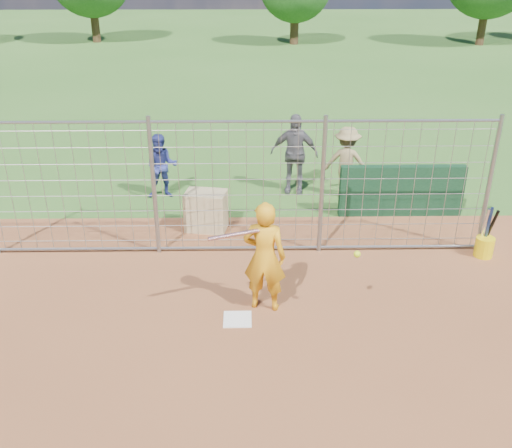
{
  "coord_description": "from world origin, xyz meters",
  "views": [
    {
      "loc": [
        0.17,
        -7.43,
        5.12
      ],
      "look_at": [
        0.3,
        0.8,
        1.15
      ],
      "focal_mm": 40.0,
      "sensor_mm": 36.0,
      "label": 1
    }
  ],
  "objects_px": {
    "bystander_b": "(294,154)",
    "bystander_c": "(346,162)",
    "bystander_a": "(162,166)",
    "equipment_bin": "(206,211)",
    "bucket_with_bats": "(485,244)",
    "batter": "(265,257)"
  },
  "relations": [
    {
      "from": "bucket_with_bats",
      "to": "bystander_b",
      "type": "bearing_deg",
      "value": 135.77
    },
    {
      "from": "bystander_a",
      "to": "bucket_with_bats",
      "type": "xyz_separation_m",
      "value": [
        6.27,
        -2.9,
        -0.49
      ]
    },
    {
      "from": "bystander_b",
      "to": "bystander_c",
      "type": "xyz_separation_m",
      "value": [
        1.16,
        -0.26,
        -0.12
      ]
    },
    {
      "from": "batter",
      "to": "bystander_b",
      "type": "height_order",
      "value": "bystander_b"
    },
    {
      "from": "bystander_c",
      "to": "equipment_bin",
      "type": "bearing_deg",
      "value": 42.62
    },
    {
      "from": "bystander_c",
      "to": "equipment_bin",
      "type": "xyz_separation_m",
      "value": [
        -3.06,
        -1.71,
        -0.41
      ]
    },
    {
      "from": "bystander_a",
      "to": "bucket_with_bats",
      "type": "height_order",
      "value": "bystander_a"
    },
    {
      "from": "bystander_a",
      "to": "equipment_bin",
      "type": "height_order",
      "value": "bystander_a"
    },
    {
      "from": "bystander_b",
      "to": "bucket_with_bats",
      "type": "xyz_separation_m",
      "value": [
        3.28,
        -3.19,
        -0.68
      ]
    },
    {
      "from": "bystander_b",
      "to": "bucket_with_bats",
      "type": "bearing_deg",
      "value": -33.93
    },
    {
      "from": "batter",
      "to": "bucket_with_bats",
      "type": "xyz_separation_m",
      "value": [
        4.1,
        1.6,
        -0.66
      ]
    },
    {
      "from": "equipment_bin",
      "to": "bystander_a",
      "type": "bearing_deg",
      "value": 132.84
    },
    {
      "from": "bucket_with_bats",
      "to": "batter",
      "type": "bearing_deg",
      "value": -158.62
    },
    {
      "from": "batter",
      "to": "bucket_with_bats",
      "type": "distance_m",
      "value": 4.45
    },
    {
      "from": "equipment_bin",
      "to": "bucket_with_bats",
      "type": "xyz_separation_m",
      "value": [
        5.18,
        -1.23,
        -0.15
      ]
    },
    {
      "from": "batter",
      "to": "bystander_c",
      "type": "bearing_deg",
      "value": -101.91
    },
    {
      "from": "batter",
      "to": "bystander_b",
      "type": "relative_size",
      "value": 0.98
    },
    {
      "from": "bystander_a",
      "to": "bucket_with_bats",
      "type": "distance_m",
      "value": 6.93
    },
    {
      "from": "batter",
      "to": "equipment_bin",
      "type": "distance_m",
      "value": 3.07
    },
    {
      "from": "equipment_bin",
      "to": "bystander_c",
      "type": "bearing_deg",
      "value": 38.93
    },
    {
      "from": "bystander_a",
      "to": "bystander_b",
      "type": "height_order",
      "value": "bystander_b"
    },
    {
      "from": "bystander_b",
      "to": "bystander_a",
      "type": "bearing_deg",
      "value": -164.06
    }
  ]
}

